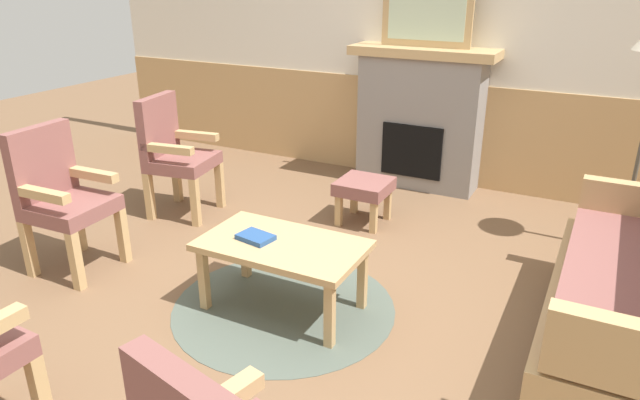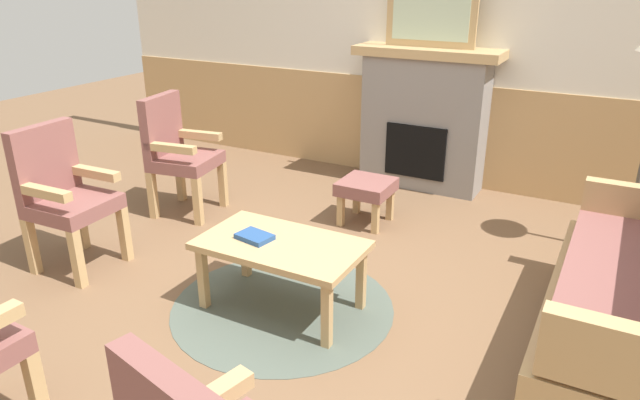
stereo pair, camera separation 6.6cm
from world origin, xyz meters
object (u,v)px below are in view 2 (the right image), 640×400
Objects in this scene: armchair_near_fireplace at (177,150)px; armchair_by_window_left at (63,192)px; coffee_table at (281,250)px; fireplace at (424,118)px; framed_picture at (431,14)px; footstool at (366,190)px; couch at (635,291)px; book_on_table at (255,237)px.

armchair_near_fireplace is 1.00× the size of armchair_by_window_left.
armchair_near_fireplace reaches higher than coffee_table.
coffee_table is 1.79m from armchair_near_fireplace.
framed_picture reaches higher than fireplace.
framed_picture reaches higher than armchair_by_window_left.
framed_picture is 2.71m from coffee_table.
couch is at bearing -26.33° from footstool.
footstool is 1.58m from armchair_near_fireplace.
framed_picture is 0.44× the size of couch.
couch is (1.82, -2.00, -0.26)m from fireplace.
book_on_table is at bearing -166.32° from couch.
coffee_table is at bearing -166.29° from couch.
coffee_table is 1.40m from footstool.
footstool is at bearing 153.67° from couch.
coffee_table is at bearing -29.74° from armchair_near_fireplace.
fireplace is at bearing -90.00° from framed_picture.
fireplace is 1.62× the size of framed_picture.
book_on_table reaches higher than coffee_table.
armchair_by_window_left is at bearing -91.14° from armchair_near_fireplace.
coffee_table is 0.98× the size of armchair_by_window_left.
fireplace is 2.50m from book_on_table.
fireplace is 0.91m from framed_picture.
armchair_near_fireplace is at bearing 150.26° from coffee_table.
armchair_by_window_left is at bearing -120.90° from fireplace.
fireplace reaches higher than couch.
armchair_by_window_left is at bearing -132.87° from footstool.
couch and armchair_near_fireplace have the same top height.
fireplace is at bearing 89.58° from coffee_table.
couch is 1.84× the size of armchair_by_window_left.
fireplace reaches higher than armchair_by_window_left.
coffee_table is 0.98× the size of armchair_near_fireplace.
armchair_by_window_left is (-3.41, -0.66, 0.14)m from couch.
framed_picture is 2.00× the size of footstool.
framed_picture is 2.72m from book_on_table.
book_on_table is at bearing -94.07° from framed_picture.
book_on_table is at bearing 7.07° from armchair_by_window_left.
footstool is 2.21m from armchair_by_window_left.
book_on_table is 0.51× the size of footstool.
armchair_near_fireplace is (-1.57, -1.56, -0.11)m from fireplace.
couch is 1.88× the size of coffee_table.
framed_picture is 3.26m from armchair_by_window_left.
armchair_near_fireplace is (-1.55, 0.89, 0.15)m from coffee_table.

